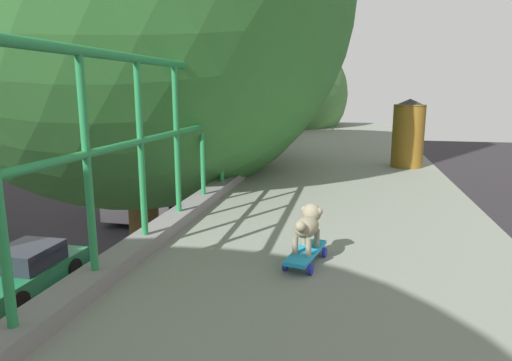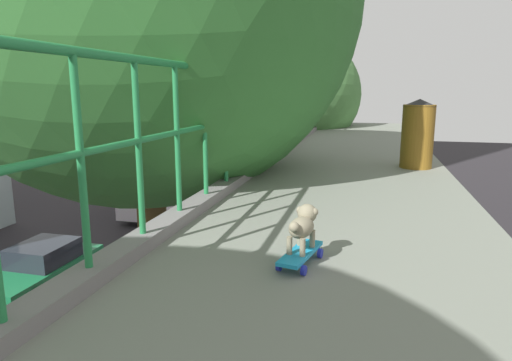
% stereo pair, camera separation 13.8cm
% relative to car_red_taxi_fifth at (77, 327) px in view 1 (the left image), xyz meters
% --- Properties ---
extents(car_red_taxi_fifth, '(1.78, 4.18, 1.68)m').
position_rel_car_red_taxi_fifth_xyz_m(car_red_taxi_fifth, '(0.00, 0.00, 0.00)').
color(car_red_taxi_fifth, red).
rests_on(car_red_taxi_fifth, ground).
extents(car_green_sixth, '(1.88, 4.35, 1.46)m').
position_rel_car_red_taxi_fifth_xyz_m(car_green_sixth, '(-3.62, 2.74, -0.04)').
color(car_green_sixth, '#17693A').
rests_on(car_green_sixth, ground).
extents(car_grey_seventh, '(2.01, 4.33, 1.42)m').
position_rel_car_red_taxi_fifth_xyz_m(car_grey_seventh, '(0.11, 6.12, -0.05)').
color(car_grey_seventh, slate).
rests_on(car_grey_seventh, ground).
extents(city_bus, '(2.68, 11.33, 3.48)m').
position_rel_car_red_taxi_fifth_xyz_m(city_bus, '(-3.69, 14.89, 1.24)').
color(city_bus, white).
rests_on(city_bus, ground).
extents(roadside_tree_mid, '(5.92, 5.92, 10.33)m').
position_rel_car_red_taxi_fifth_xyz_m(roadside_tree_mid, '(3.32, -2.81, 6.76)').
color(roadside_tree_mid, brown).
rests_on(roadside_tree_mid, ground).
extents(roadside_tree_far, '(5.24, 5.24, 8.25)m').
position_rel_car_red_taxi_fifth_xyz_m(roadside_tree_far, '(3.48, 5.44, 5.41)').
color(roadside_tree_far, '#473232').
rests_on(roadside_tree_far, ground).
extents(toy_skateboard, '(0.26, 0.51, 0.09)m').
position_rel_car_red_taxi_fifth_xyz_m(toy_skateboard, '(6.02, -5.96, 4.56)').
color(toy_skateboard, '#1D92C7').
rests_on(toy_skateboard, overpass_deck).
extents(small_dog, '(0.19, 0.35, 0.28)m').
position_rel_car_red_taxi_fifth_xyz_m(small_dog, '(6.03, -5.91, 4.75)').
color(small_dog, gray).
rests_on(small_dog, toy_skateboard).
extents(litter_bin, '(0.45, 0.45, 0.97)m').
position_rel_car_red_taxi_fifth_xyz_m(litter_bin, '(7.06, -1.98, 4.99)').
color(litter_bin, brown).
rests_on(litter_bin, overpass_deck).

